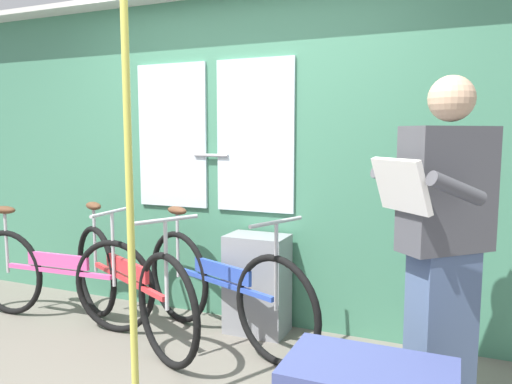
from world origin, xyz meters
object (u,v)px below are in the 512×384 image
at_px(bicycle_near_door, 126,284).
at_px(bicycle_leaning_behind, 221,288).
at_px(trash_bin_by_wall, 257,284).
at_px(passenger_reading_newspaper, 444,238).
at_px(bicycle_by_pole, 58,276).
at_px(handrail_pole, 129,178).

xyz_separation_m(bicycle_near_door, bicycle_leaning_behind, (0.62, 0.21, -0.01)).
relative_size(bicycle_near_door, trash_bin_by_wall, 2.31).
relative_size(passenger_reading_newspaper, trash_bin_by_wall, 2.40).
bearing_deg(passenger_reading_newspaper, bicycle_leaning_behind, -56.44).
xyz_separation_m(bicycle_by_pole, trash_bin_by_wall, (1.43, 0.42, -0.01)).
distance_m(bicycle_leaning_behind, handrail_pole, 1.31).
height_order(passenger_reading_newspaper, trash_bin_by_wall, passenger_reading_newspaper).
bearing_deg(handrail_pole, passenger_reading_newspaper, 27.52).
distance_m(bicycle_by_pole, handrail_pole, 1.76).
height_order(trash_bin_by_wall, handrail_pole, handrail_pole).
height_order(bicycle_by_pole, passenger_reading_newspaper, passenger_reading_newspaper).
distance_m(bicycle_leaning_behind, bicycle_by_pole, 1.28).
bearing_deg(bicycle_by_pole, passenger_reading_newspaper, -4.93).
relative_size(bicycle_near_door, bicycle_by_pole, 0.98).
bearing_deg(trash_bin_by_wall, bicycle_by_pole, -163.74).
relative_size(passenger_reading_newspaper, handrail_pole, 0.70).
xyz_separation_m(bicycle_near_door, trash_bin_by_wall, (0.79, 0.44, -0.03)).
bearing_deg(bicycle_leaning_behind, bicycle_by_pole, -149.60).
distance_m(passenger_reading_newspaper, handrail_pole, 1.56).
xyz_separation_m(bicycle_leaning_behind, trash_bin_by_wall, (0.17, 0.23, -0.02)).
relative_size(bicycle_near_door, bicycle_leaning_behind, 1.03).
height_order(bicycle_leaning_behind, handrail_pole, handrail_pole).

